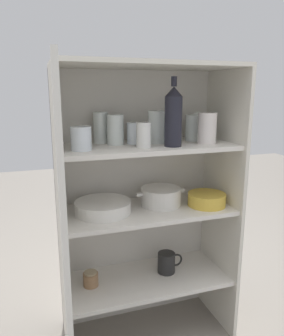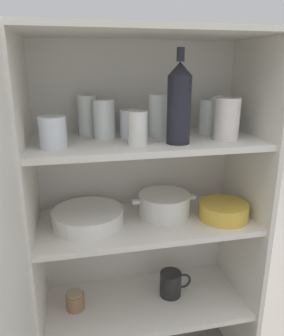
{
  "view_description": "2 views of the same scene",
  "coord_description": "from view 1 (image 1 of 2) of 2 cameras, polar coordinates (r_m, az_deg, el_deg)",
  "views": [
    {
      "loc": [
        -0.47,
        -1.17,
        1.18
      ],
      "look_at": [
        -0.02,
        0.2,
        0.84
      ],
      "focal_mm": 35.0,
      "sensor_mm": 36.0,
      "label": 1
    },
    {
      "loc": [
        -0.24,
        -0.88,
        1.18
      ],
      "look_at": [
        -0.01,
        0.21,
        0.84
      ],
      "focal_mm": 35.0,
      "sensor_mm": 36.0,
      "label": 2
    }
  ],
  "objects": [
    {
      "name": "tumbler_glass_2",
      "position": [
        1.35,
        0.29,
        5.76
      ],
      "size": [
        0.06,
        0.06,
        0.1
      ],
      "color": "white",
      "rests_on": "shelf_board_upper"
    },
    {
      "name": "shelf_board_middle",
      "position": [
        1.52,
        0.98,
        -7.41
      ],
      "size": [
        0.76,
        0.34,
        0.02
      ],
      "primitive_type": "cube",
      "color": "silver"
    },
    {
      "name": "casserole_dish",
      "position": [
        1.54,
        3.3,
        -4.98
      ],
      "size": [
        0.24,
        0.19,
        0.08
      ],
      "color": "silver",
      "rests_on": "shelf_board_middle"
    },
    {
      "name": "cupboard_back_panel",
      "position": [
        1.68,
        -1.04,
        -5.61
      ],
      "size": [
        0.79,
        0.02,
        1.27
      ],
      "primitive_type": "cube",
      "color": "silver",
      "rests_on": "ground_plane"
    },
    {
      "name": "coffee_mug_primary",
      "position": [
        1.69,
        4.35,
        -16.08
      ],
      "size": [
        0.13,
        0.09,
        0.1
      ],
      "color": "black",
      "rests_on": "shelf_board_lower"
    },
    {
      "name": "tumbler_glass_4",
      "position": [
        1.31,
        -10.57,
        5.07
      ],
      "size": [
        0.08,
        0.08,
        0.09
      ],
      "color": "white",
      "rests_on": "shelf_board_upper"
    },
    {
      "name": "plate_stack_white",
      "position": [
        1.46,
        -6.82,
        -6.75
      ],
      "size": [
        0.25,
        0.25,
        0.05
      ],
      "color": "white",
      "rests_on": "shelf_board_middle"
    },
    {
      "name": "tumbler_glass_7",
      "position": [
        1.48,
        11.27,
        6.8
      ],
      "size": [
        0.08,
        0.08,
        0.14
      ],
      "color": "silver",
      "rests_on": "shelf_board_upper"
    },
    {
      "name": "mixing_bowl_large",
      "position": [
        1.57,
        11.2,
        -5.27
      ],
      "size": [
        0.18,
        0.18,
        0.06
      ],
      "color": "gold",
      "rests_on": "shelf_board_middle"
    },
    {
      "name": "wine_bottle",
      "position": [
        1.38,
        5.47,
        8.93
      ],
      "size": [
        0.07,
        0.07,
        0.29
      ],
      "color": "black",
      "rests_on": "shelf_board_upper"
    },
    {
      "name": "cupboard_door",
      "position": [
        1.1,
        -13.14,
        -16.58
      ],
      "size": [
        0.04,
        0.39,
        1.27
      ],
      "color": "silver",
      "rests_on": "ground_plane"
    },
    {
      "name": "tumbler_glass_1",
      "position": [
        1.46,
        -1.28,
        6.08
      ],
      "size": [
        0.07,
        0.07,
        0.09
      ],
      "color": "white",
      "rests_on": "shelf_board_upper"
    },
    {
      "name": "storage_jar",
      "position": [
        1.61,
        -8.92,
        -18.54
      ],
      "size": [
        0.07,
        0.07,
        0.07
      ],
      "color": "#99704C",
      "rests_on": "shelf_board_lower"
    },
    {
      "name": "tumbler_glass_6",
      "position": [
        1.48,
        2.64,
        7.15
      ],
      "size": [
        0.08,
        0.08,
        0.14
      ],
      "color": "white",
      "rests_on": "shelf_board_upper"
    },
    {
      "name": "shelf_board_upper",
      "position": [
        1.44,
        1.03,
        3.71
      ],
      "size": [
        0.76,
        0.34,
        0.02
      ],
      "primitive_type": "cube",
      "color": "silver"
    },
    {
      "name": "tumbler_glass_0",
      "position": [
        1.43,
        -4.66,
        6.65
      ],
      "size": [
        0.07,
        0.07,
        0.13
      ],
      "color": "white",
      "rests_on": "shelf_board_upper"
    },
    {
      "name": "cupboard_side_right",
      "position": [
        1.68,
        13.6,
        -5.96
      ],
      "size": [
        0.02,
        0.37,
        1.27
      ],
      "primitive_type": "cube",
      "color": "silver",
      "rests_on": "ground_plane"
    },
    {
      "name": "wine_glass_0",
      "position": [
        1.64,
        9.94,
        8.34
      ],
      "size": [
        0.08,
        0.08,
        0.13
      ],
      "color": "white",
      "rests_on": "shelf_board_upper"
    },
    {
      "name": "tumbler_glass_5",
      "position": [
        1.56,
        8.82,
        6.92
      ],
      "size": [
        0.07,
        0.07,
        0.12
      ],
      "color": "white",
      "rests_on": "shelf_board_upper"
    },
    {
      "name": "shelf_board_lower",
      "position": [
        1.67,
        0.93,
        -18.78
      ],
      "size": [
        0.76,
        0.34,
        0.02
      ],
      "primitive_type": "cube",
      "color": "silver"
    },
    {
      "name": "tumbler_glass_3",
      "position": [
        1.48,
        -7.21,
        6.98
      ],
      "size": [
        0.07,
        0.07,
        0.14
      ],
      "color": "white",
      "rests_on": "shelf_board_upper"
    },
    {
      "name": "cupboard_side_left",
      "position": [
        1.44,
        -13.84,
        -9.15
      ],
      "size": [
        0.02,
        0.37,
        1.27
      ],
      "primitive_type": "cube",
      "color": "silver",
      "rests_on": "ground_plane"
    },
    {
      "name": "cupboard_top_panel",
      "position": [
        1.42,
        1.09,
        17.46
      ],
      "size": [
        0.79,
        0.37,
        0.02
      ],
      "primitive_type": "cube",
      "color": "silver",
      "rests_on": "cupboard_side_left"
    }
  ]
}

